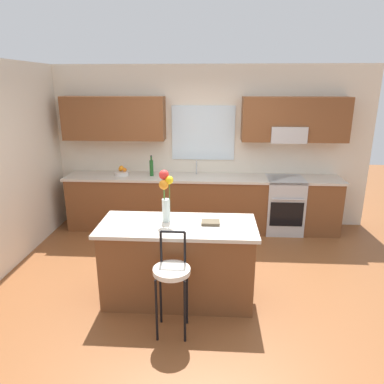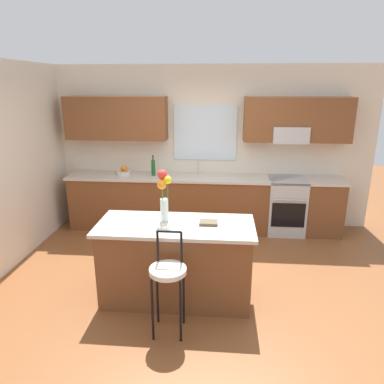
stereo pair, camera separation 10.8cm
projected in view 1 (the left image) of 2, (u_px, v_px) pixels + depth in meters
ground_plane at (197, 279)px, 4.53m from camera, size 14.00×14.00×0.00m
wall_left at (1, 168)px, 4.56m from camera, size 0.12×4.60×2.70m
back_wall_assembly at (205, 139)px, 5.98m from camera, size 5.60×0.50×2.70m
counter_run at (202, 202)px, 6.01m from camera, size 4.56×0.64×0.92m
sink_faucet at (196, 166)px, 5.98m from camera, size 0.02×0.13×0.23m
oven_range at (283, 205)px, 5.91m from camera, size 0.60×0.64×0.92m
kitchen_island at (178, 262)px, 4.02m from camera, size 1.73×0.76×0.92m
bar_stool_near at (172, 275)px, 3.40m from camera, size 0.36×0.36×1.04m
flower_vase at (166, 192)px, 3.87m from camera, size 0.16×0.15×0.59m
cookbook at (211, 223)px, 3.89m from camera, size 0.20×0.15×0.03m
fruit_bowl_oranges at (122, 172)px, 5.95m from camera, size 0.24×0.24×0.16m
bottle_olive_oil at (151, 168)px, 5.89m from camera, size 0.06×0.06×0.34m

